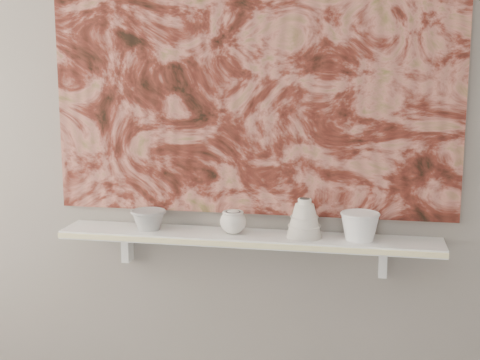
% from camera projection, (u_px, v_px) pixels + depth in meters
% --- Properties ---
extents(wall_back, '(3.60, 0.00, 3.60)m').
position_uv_depth(wall_back, '(252.00, 117.00, 2.46)').
color(wall_back, gray).
rests_on(wall_back, floor).
extents(shelf, '(1.40, 0.18, 0.03)m').
position_uv_depth(shelf, '(247.00, 238.00, 2.44)').
color(shelf, white).
rests_on(shelf, wall_back).
extents(shelf_stripe, '(1.40, 0.01, 0.02)m').
position_uv_depth(shelf_stripe, '(243.00, 245.00, 2.35)').
color(shelf_stripe, '#F3E8A2').
rests_on(shelf_stripe, shelf).
extents(bracket_left, '(0.03, 0.06, 0.12)m').
position_uv_depth(bracket_left, '(127.00, 246.00, 2.61)').
color(bracket_left, white).
rests_on(bracket_left, wall_back).
extents(bracket_right, '(0.03, 0.06, 0.12)m').
position_uv_depth(bracket_right, '(383.00, 260.00, 2.43)').
color(bracket_right, white).
rests_on(bracket_right, wall_back).
extents(painting, '(1.50, 0.02, 1.10)m').
position_uv_depth(painting, '(252.00, 65.00, 2.41)').
color(painting, '#5C2119').
rests_on(painting, wall_back).
extents(house_motif, '(0.09, 0.00, 0.08)m').
position_uv_depth(house_motif, '(376.00, 153.00, 2.37)').
color(house_motif, black).
rests_on(house_motif, painting).
extents(bowl_grey, '(0.16, 0.16, 0.08)m').
position_uv_depth(bowl_grey, '(149.00, 219.00, 2.51)').
color(bowl_grey, gray).
rests_on(bowl_grey, shelf).
extents(cup_cream, '(0.12, 0.12, 0.09)m').
position_uv_depth(cup_cream, '(233.00, 222.00, 2.44)').
color(cup_cream, silver).
rests_on(cup_cream, shelf).
extents(bell_vessel, '(0.17, 0.17, 0.14)m').
position_uv_depth(bell_vessel, '(304.00, 218.00, 2.39)').
color(bell_vessel, silver).
rests_on(bell_vessel, shelf).
extents(bowl_white, '(0.14, 0.14, 0.10)m').
position_uv_depth(bowl_white, '(360.00, 226.00, 2.36)').
color(bowl_white, white).
rests_on(bowl_white, shelf).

